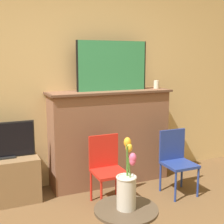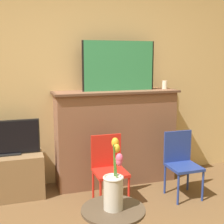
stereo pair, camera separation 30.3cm
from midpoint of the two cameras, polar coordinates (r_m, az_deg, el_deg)
name	(u,v)px [view 2 (the right image)]	position (r m, az deg, el deg)	size (l,w,h in m)	color
wall_back	(74,74)	(3.80, -4.68, 7.01)	(8.00, 0.06, 2.70)	tan
fireplace_mantel	(116,136)	(3.84, 2.97, -4.44)	(1.52, 0.41, 1.15)	brown
painting	(119,66)	(3.75, 3.63, 8.40)	(0.90, 0.03, 0.59)	black
mantel_candle	(165,85)	(4.02, 11.78, 4.86)	(0.07, 0.07, 0.10)	silver
tv_stand	(10,176)	(3.67, -15.92, -11.19)	(0.73, 0.42, 0.48)	olive
tv_monitor	(8,138)	(3.55, -16.25, -4.68)	(0.68, 0.12, 0.39)	black
chair_red	(109,165)	(3.36, 1.99, -9.74)	(0.33, 0.33, 0.72)	red
chair_blue	(181,160)	(3.64, 14.92, -8.52)	(0.33, 0.33, 0.72)	navy
vase_tulips	(114,187)	(2.26, 4.28, -13.58)	(0.15, 0.15, 0.51)	beige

